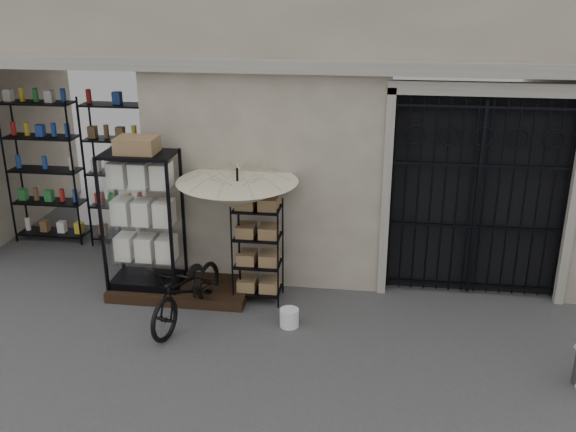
# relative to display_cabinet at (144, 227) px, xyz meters

# --- Properties ---
(ground) EXTENTS (80.00, 80.00, 0.00)m
(ground) POSITION_rel_display_cabinet_xyz_m (2.88, -1.51, -1.03)
(ground) COLOR black
(ground) RESTS_ON ground
(shop_recess) EXTENTS (3.00, 1.70, 3.00)m
(shop_recess) POSITION_rel_display_cabinet_xyz_m (-1.62, 1.29, 0.47)
(shop_recess) COLOR black
(shop_recess) RESTS_ON ground
(shop_shelving) EXTENTS (2.70, 0.50, 2.50)m
(shop_shelving) POSITION_rel_display_cabinet_xyz_m (-1.67, 1.79, 0.22)
(shop_shelving) COLOR black
(shop_shelving) RESTS_ON ground
(iron_gate) EXTENTS (2.50, 0.21, 3.00)m
(iron_gate) POSITION_rel_display_cabinet_xyz_m (4.63, 0.77, 0.47)
(iron_gate) COLOR black
(iron_gate) RESTS_ON ground
(step_platform) EXTENTS (2.00, 0.90, 0.15)m
(step_platform) POSITION_rel_display_cabinet_xyz_m (0.48, 0.04, -0.96)
(step_platform) COLOR black
(step_platform) RESTS_ON ground
(display_cabinet) EXTENTS (1.01, 0.65, 2.13)m
(display_cabinet) POSITION_rel_display_cabinet_xyz_m (0.00, 0.00, 0.00)
(display_cabinet) COLOR black
(display_cabinet) RESTS_ON step_platform
(wire_rack) EXTENTS (0.67, 0.50, 1.47)m
(wire_rack) POSITION_rel_display_cabinet_xyz_m (1.63, 0.04, -0.32)
(wire_rack) COLOR black
(wire_rack) RESTS_ON ground
(market_umbrella) EXTENTS (1.51, 1.54, 2.35)m
(market_umbrella) POSITION_rel_display_cabinet_xyz_m (1.38, -0.00, 0.66)
(market_umbrella) COLOR black
(market_umbrella) RESTS_ON ground
(white_bucket) EXTENTS (0.27, 0.27, 0.24)m
(white_bucket) POSITION_rel_display_cabinet_xyz_m (2.18, -0.67, -0.91)
(white_bucket) COLOR silver
(white_bucket) RESTS_ON ground
(bicycle) EXTENTS (0.81, 1.03, 1.74)m
(bicycle) POSITION_rel_display_cabinet_xyz_m (0.81, -0.69, -1.03)
(bicycle) COLOR black
(bicycle) RESTS_ON ground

